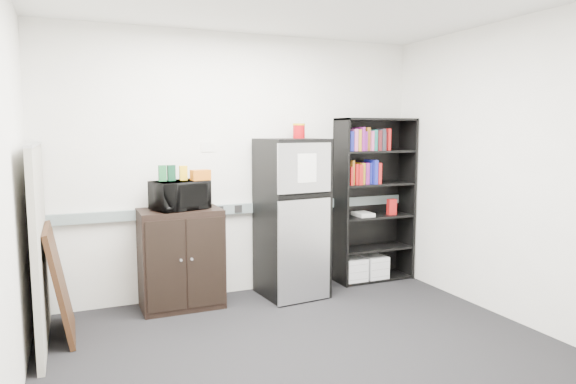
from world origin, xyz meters
The scene contains 17 objects.
floor centered at (0.00, 0.00, 0.00)m, with size 4.00×4.00×0.00m, color black.
wall_back centered at (0.00, 1.75, 1.35)m, with size 4.00×0.02×2.70m, color white.
wall_right centered at (2.00, 0.00, 1.35)m, with size 0.02×3.50×2.70m, color white.
wall_left centered at (-2.00, 0.00, 1.35)m, with size 0.02×3.50×2.70m, color white.
electrical_raceway centered at (0.00, 1.72, 0.90)m, with size 3.92×0.05×0.10m, color gray.
wall_note centered at (-0.35, 1.74, 1.55)m, with size 0.14×0.00×0.10m, color white.
bookshelf centered at (1.51, 1.57, 0.97)m, with size 0.90×0.34×1.85m.
cubicle_partition centered at (-1.90, 1.08, 0.81)m, with size 0.06×1.30×1.62m.
cabinet centered at (-0.70, 1.50, 0.48)m, with size 0.77×0.51×0.97m.
microwave centered at (-0.70, 1.48, 1.10)m, with size 0.50×0.34×0.27m, color black.
snack_box_a centered at (-0.85, 1.52, 1.32)m, with size 0.07×0.05×0.15m, color #1A5E2F.
snack_box_b centered at (-0.76, 1.52, 1.32)m, with size 0.07×0.05×0.15m, color #0C3720.
snack_box_c centered at (-0.65, 1.52, 1.31)m, with size 0.07×0.05×0.14m, color yellow.
snack_bag centered at (-0.50, 1.47, 1.29)m, with size 0.18×0.10×0.10m, color #C15E13.
refrigerator centered at (0.44, 1.42, 0.82)m, with size 0.67×0.70×1.63m.
coffee_can centered at (0.58, 1.55, 1.72)m, with size 0.13×0.13×0.17m.
framed_poster centered at (-1.77, 1.16, 0.47)m, with size 0.20×0.73×0.94m.
Camera 1 is at (-1.64, -3.38, 1.72)m, focal length 32.00 mm.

